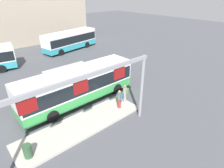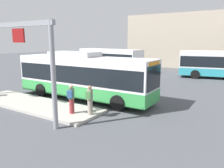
{
  "view_description": "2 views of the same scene",
  "coord_description": "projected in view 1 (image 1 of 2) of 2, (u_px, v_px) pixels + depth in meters",
  "views": [
    {
      "loc": [
        -7.51,
        -13.19,
        9.31
      ],
      "look_at": [
        2.94,
        -1.21,
        1.26
      ],
      "focal_mm": 29.95,
      "sensor_mm": 36.0,
      "label": 1
    },
    {
      "loc": [
        10.22,
        -12.39,
        4.24
      ],
      "look_at": [
        3.23,
        -1.22,
        1.65
      ],
      "focal_mm": 35.33,
      "sensor_mm": 36.0,
      "label": 2
    }
  ],
  "objects": [
    {
      "name": "station_building",
      "position": [
        21.0,
        20.0,
        35.45
      ],
      "size": [
        24.21,
        8.0,
        8.45
      ],
      "primitive_type": "cube",
      "color": "tan",
      "rests_on": "ground"
    },
    {
      "name": "bus_background_left",
      "position": [
        70.0,
        39.0,
        31.58
      ],
      "size": [
        10.05,
        4.3,
        3.1
      ],
      "rotation": [
        0.0,
        0.0,
        3.33
      ],
      "color": "teal",
      "rests_on": "ground"
    },
    {
      "name": "bus_main",
      "position": [
        78.0,
        84.0,
        16.65
      ],
      "size": [
        10.89,
        2.75,
        3.46
      ],
      "rotation": [
        0.0,
        0.0,
        0.01
      ],
      "color": "green",
      "rests_on": "ground"
    },
    {
      "name": "ground_plane",
      "position": [
        80.0,
        101.0,
        17.48
      ],
      "size": [
        120.0,
        120.0,
        0.0
      ],
      "primitive_type": "plane",
      "color": "#4C4F54"
    },
    {
      "name": "platform_sign_gantry",
      "position": [
        82.0,
        97.0,
        10.6
      ],
      "size": [
        10.97,
        0.24,
        5.2
      ],
      "color": "gray",
      "rests_on": "ground"
    },
    {
      "name": "person_waiting_near",
      "position": [
        120.0,
        99.0,
        15.82
      ],
      "size": [
        0.49,
        0.6,
        1.67
      ],
      "rotation": [
        0.0,
        0.0,
        1.97
      ],
      "color": "maroon",
      "rests_on": "platform_curb"
    },
    {
      "name": "platform_curb",
      "position": [
        82.0,
        125.0,
        14.28
      ],
      "size": [
        10.0,
        2.8,
        0.16
      ],
      "primitive_type": "cube",
      "color": "#B2ADA3",
      "rests_on": "ground"
    },
    {
      "name": "trash_bin",
      "position": [
        28.0,
        151.0,
        11.26
      ],
      "size": [
        0.52,
        0.52,
        0.9
      ],
      "primitive_type": "cylinder",
      "color": "#2D5133",
      "rests_on": "platform_curb"
    },
    {
      "name": "person_boarding",
      "position": [
        125.0,
        93.0,
        16.67
      ],
      "size": [
        0.47,
        0.59,
        1.67
      ],
      "rotation": [
        0.0,
        0.0,
        1.92
      ],
      "color": "gray",
      "rests_on": "platform_curb"
    }
  ]
}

